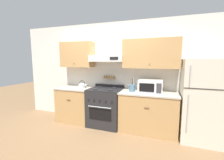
% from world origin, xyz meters
% --- Properties ---
extents(ground_plane, '(16.00, 16.00, 0.00)m').
position_xyz_m(ground_plane, '(0.00, 0.00, 0.00)').
color(ground_plane, brown).
extents(wall_back, '(5.20, 0.46, 2.55)m').
position_xyz_m(wall_back, '(0.07, 0.61, 1.43)').
color(wall_back, silver).
rests_on(wall_back, ground_plane).
extents(counter_left, '(0.90, 0.65, 0.90)m').
position_xyz_m(counter_left, '(-0.85, 0.33, 0.45)').
color(counter_left, tan).
rests_on(counter_left, ground_plane).
extents(counter_right, '(1.26, 0.65, 0.90)m').
position_xyz_m(counter_right, '(1.03, 0.33, 0.45)').
color(counter_right, tan).
rests_on(counter_right, ground_plane).
extents(stove_range, '(0.79, 0.68, 0.98)m').
position_xyz_m(stove_range, '(0.00, 0.31, 0.46)').
color(stove_range, '#232326').
rests_on(stove_range, ground_plane).
extents(refrigerator, '(0.74, 0.72, 1.63)m').
position_xyz_m(refrigerator, '(2.05, 0.28, 0.82)').
color(refrigerator, beige).
rests_on(refrigerator, ground_plane).
extents(tea_kettle, '(0.24, 0.18, 0.20)m').
position_xyz_m(tea_kettle, '(-0.64, 0.32, 0.97)').
color(tea_kettle, '#B7B7BC').
rests_on(tea_kettle, counter_left).
extents(microwave, '(0.51, 0.40, 0.28)m').
position_xyz_m(microwave, '(1.07, 0.34, 1.04)').
color(microwave, white).
rests_on(microwave, counter_right).
extents(utensil_crock, '(0.14, 0.14, 0.31)m').
position_xyz_m(utensil_crock, '(0.66, 0.32, 0.98)').
color(utensil_crock, slate).
rests_on(utensil_crock, counter_right).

